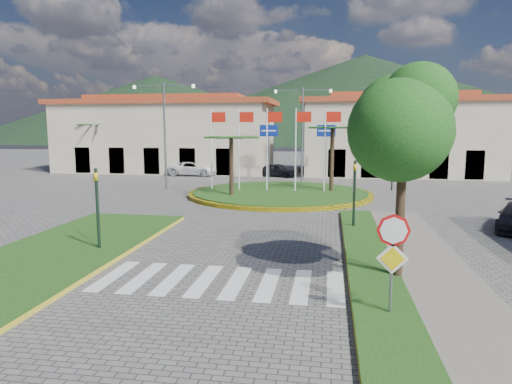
# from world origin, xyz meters

# --- Properties ---
(ground) EXTENTS (160.00, 160.00, 0.00)m
(ground) POSITION_xyz_m (0.00, 0.00, 0.00)
(ground) COLOR #5D5A58
(ground) RESTS_ON ground
(sidewalk_right) EXTENTS (4.00, 28.00, 0.15)m
(sidewalk_right) POSITION_xyz_m (6.00, 2.00, 0.07)
(sidewalk_right) COLOR gray
(sidewalk_right) RESTS_ON ground
(verge_right) EXTENTS (1.60, 28.00, 0.18)m
(verge_right) POSITION_xyz_m (4.80, 2.00, 0.09)
(verge_right) COLOR #194814
(verge_right) RESTS_ON ground
(median_left) EXTENTS (5.00, 14.00, 0.18)m
(median_left) POSITION_xyz_m (-6.50, 6.00, 0.09)
(median_left) COLOR #194814
(median_left) RESTS_ON ground
(crosswalk) EXTENTS (8.00, 3.00, 0.01)m
(crosswalk) POSITION_xyz_m (0.00, 4.00, 0.01)
(crosswalk) COLOR silver
(crosswalk) RESTS_ON ground
(roundabout_island) EXTENTS (12.70, 12.70, 6.00)m
(roundabout_island) POSITION_xyz_m (0.00, 22.00, 0.17)
(roundabout_island) COLOR yellow
(roundabout_island) RESTS_ON ground
(stop_sign) EXTENTS (0.80, 0.11, 2.65)m
(stop_sign) POSITION_xyz_m (4.90, 1.96, 1.79)
(stop_sign) COLOR slate
(stop_sign) RESTS_ON ground
(deciduous_tree) EXTENTS (3.60, 3.60, 6.80)m
(deciduous_tree) POSITION_xyz_m (5.50, 5.00, 5.18)
(deciduous_tree) COLOR black
(deciduous_tree) RESTS_ON ground
(traffic_light_left) EXTENTS (0.15, 0.18, 3.20)m
(traffic_light_left) POSITION_xyz_m (-5.20, 6.50, 1.94)
(traffic_light_left) COLOR black
(traffic_light_left) RESTS_ON ground
(traffic_light_right) EXTENTS (0.15, 0.18, 3.20)m
(traffic_light_right) POSITION_xyz_m (4.50, 12.00, 1.94)
(traffic_light_right) COLOR black
(traffic_light_right) RESTS_ON ground
(traffic_light_far) EXTENTS (0.18, 0.15, 3.20)m
(traffic_light_far) POSITION_xyz_m (8.00, 26.00, 1.94)
(traffic_light_far) COLOR black
(traffic_light_far) RESTS_ON ground
(direction_sign_west) EXTENTS (1.60, 0.14, 5.20)m
(direction_sign_west) POSITION_xyz_m (-2.00, 30.97, 3.53)
(direction_sign_west) COLOR slate
(direction_sign_west) RESTS_ON ground
(direction_sign_east) EXTENTS (1.60, 0.14, 5.20)m
(direction_sign_east) POSITION_xyz_m (3.00, 30.97, 3.53)
(direction_sign_east) COLOR slate
(direction_sign_east) RESTS_ON ground
(street_lamp_centre) EXTENTS (4.80, 0.16, 8.00)m
(street_lamp_centre) POSITION_xyz_m (1.00, 30.00, 4.50)
(street_lamp_centre) COLOR slate
(street_lamp_centre) RESTS_ON ground
(street_lamp_west) EXTENTS (4.80, 0.16, 8.00)m
(street_lamp_west) POSITION_xyz_m (-9.00, 24.00, 4.50)
(street_lamp_west) COLOR slate
(street_lamp_west) RESTS_ON ground
(building_left) EXTENTS (23.32, 9.54, 8.05)m
(building_left) POSITION_xyz_m (-14.00, 38.00, 3.90)
(building_left) COLOR #BDAB8F
(building_left) RESTS_ON ground
(building_right) EXTENTS (19.08, 9.54, 8.05)m
(building_right) POSITION_xyz_m (10.00, 38.00, 3.90)
(building_right) COLOR #BDAB8F
(building_right) RESTS_ON ground
(hill_far_west) EXTENTS (140.00, 140.00, 22.00)m
(hill_far_west) POSITION_xyz_m (-55.00, 140.00, 11.00)
(hill_far_west) COLOR black
(hill_far_west) RESTS_ON ground
(hill_far_mid) EXTENTS (180.00, 180.00, 30.00)m
(hill_far_mid) POSITION_xyz_m (15.00, 160.00, 15.00)
(hill_far_mid) COLOR black
(hill_far_mid) RESTS_ON ground
(hill_near_back) EXTENTS (110.00, 110.00, 16.00)m
(hill_near_back) POSITION_xyz_m (-10.00, 130.00, 8.00)
(hill_near_back) COLOR black
(hill_near_back) RESTS_ON ground
(white_van) EXTENTS (4.93, 2.35, 1.36)m
(white_van) POSITION_xyz_m (-9.81, 33.80, 0.68)
(white_van) COLOR white
(white_van) RESTS_ON ground
(car_dark_a) EXTENTS (4.06, 2.72, 1.28)m
(car_dark_a) POSITION_xyz_m (-1.59, 34.10, 0.64)
(car_dark_a) COLOR black
(car_dark_a) RESTS_ON ground
(car_dark_b) EXTENTS (3.39, 2.28, 1.06)m
(car_dark_b) POSITION_xyz_m (2.00, 35.73, 0.53)
(car_dark_b) COLOR black
(car_dark_b) RESTS_ON ground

